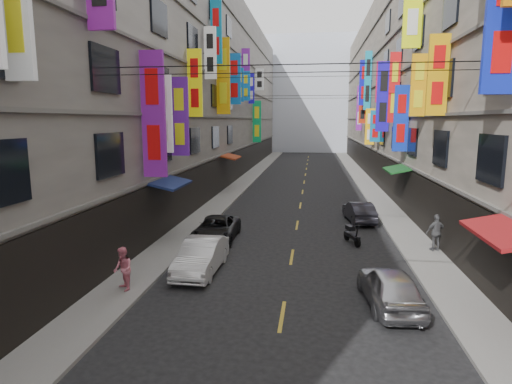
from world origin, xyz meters
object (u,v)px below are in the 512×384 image
(car_right_mid, at_px, (390,287))
(scooter_far_right, at_px, (352,235))
(car_left_far, at_px, (217,229))
(pedestrian_lfar, at_px, (123,269))
(car_left_mid, at_px, (201,256))
(pedestrian_rfar, at_px, (436,233))
(car_right_far, at_px, (359,212))

(car_right_mid, bearing_deg, scooter_far_right, -90.68)
(car_left_far, distance_m, pedestrian_lfar, 7.40)
(car_left_far, height_order, pedestrian_lfar, pedestrian_lfar)
(car_left_mid, bearing_deg, pedestrian_rfar, 22.15)
(car_left_far, height_order, pedestrian_rfar, pedestrian_rfar)
(scooter_far_right, bearing_deg, car_right_mid, 75.83)
(car_right_mid, xyz_separation_m, car_right_far, (0.21, 12.17, -0.04))
(scooter_far_right, height_order, car_left_far, car_left_far)
(pedestrian_rfar, bearing_deg, car_right_mid, 48.81)
(car_right_far, height_order, pedestrian_rfar, pedestrian_rfar)
(car_left_mid, relative_size, car_right_mid, 1.04)
(pedestrian_lfar, distance_m, pedestrian_rfar, 13.92)
(car_left_far, height_order, car_right_mid, car_right_mid)
(pedestrian_rfar, bearing_deg, car_left_mid, 6.34)
(car_left_mid, relative_size, pedestrian_lfar, 2.60)
(car_left_mid, xyz_separation_m, car_right_far, (7.26, 9.83, -0.05))
(car_left_mid, bearing_deg, pedestrian_lfar, -129.97)
(car_left_far, xyz_separation_m, pedestrian_rfar, (10.60, -0.78, 0.38))
(car_left_mid, distance_m, pedestrian_lfar, 3.33)
(car_right_mid, bearing_deg, pedestrian_lfar, -4.42)
(car_left_far, bearing_deg, car_right_far, 32.82)
(car_right_mid, height_order, pedestrian_rfar, pedestrian_rfar)
(car_right_mid, xyz_separation_m, pedestrian_rfar, (3.12, 6.24, 0.31))
(pedestrian_rfar, bearing_deg, scooter_far_right, -31.20)
(car_left_mid, bearing_deg, scooter_far_right, 39.05)
(car_left_mid, height_order, pedestrian_lfar, pedestrian_lfar)
(pedestrian_lfar, bearing_deg, pedestrian_rfar, 76.65)
(car_left_mid, xyz_separation_m, car_left_far, (-0.44, 4.68, -0.07))
(car_right_far, xyz_separation_m, pedestrian_lfar, (-9.45, -12.33, 0.28))
(scooter_far_right, bearing_deg, car_left_mid, 18.95)
(car_right_far, bearing_deg, car_left_far, 25.91)
(scooter_far_right, relative_size, car_left_far, 0.40)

